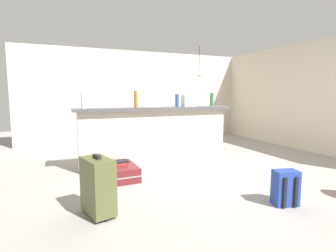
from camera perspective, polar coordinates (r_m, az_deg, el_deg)
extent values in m
cube|color=gray|center=(4.96, 5.41, -8.77)|extent=(13.00, 13.00, 0.05)
cube|color=beige|center=(7.60, -5.53, 6.40)|extent=(6.60, 0.10, 2.50)
cube|color=beige|center=(6.98, 27.02, 5.64)|extent=(0.10, 6.00, 2.50)
cube|color=beige|center=(4.91, -2.42, -2.46)|extent=(2.80, 0.20, 1.03)
cube|color=#4C4C51|center=(4.86, -2.45, 3.83)|extent=(2.96, 0.40, 0.05)
cylinder|color=silver|center=(4.54, -17.86, 5.32)|extent=(0.08, 0.08, 0.27)
cylinder|color=#9E661E|center=(4.65, -6.97, 5.77)|extent=(0.06, 0.06, 0.29)
cylinder|color=#284C89|center=(4.96, 1.97, 5.54)|extent=(0.07, 0.07, 0.23)
cylinder|color=#2D6B38|center=(5.48, 9.45, 5.71)|extent=(0.07, 0.07, 0.26)
cube|color=silver|center=(5.15, 4.51, 5.49)|extent=(0.26, 0.18, 0.22)
cube|color=brown|center=(6.84, 6.34, 1.89)|extent=(1.10, 0.80, 0.04)
cylinder|color=brown|center=(6.36, 3.94, -1.82)|extent=(0.06, 0.06, 0.70)
cylinder|color=brown|center=(6.85, 11.27, -1.31)|extent=(0.06, 0.06, 0.70)
cylinder|color=brown|center=(6.97, 1.41, -1.04)|extent=(0.06, 0.06, 0.70)
cylinder|color=brown|center=(7.42, 8.32, -0.63)|extent=(0.06, 0.06, 0.70)
cube|color=#4C331E|center=(6.27, 8.76, -1.27)|extent=(0.48, 0.48, 0.04)
cube|color=#4C331E|center=(6.36, 7.66, 1.23)|extent=(0.40, 0.13, 0.48)
cylinder|color=#4C331E|center=(6.08, 8.72, -3.67)|extent=(0.04, 0.04, 0.41)
cylinder|color=#4C331E|center=(6.31, 10.79, -3.33)|extent=(0.04, 0.04, 0.41)
cylinder|color=#4C331E|center=(6.31, 6.67, -3.26)|extent=(0.04, 0.04, 0.41)
cylinder|color=#4C331E|center=(6.53, 8.73, -2.95)|extent=(0.04, 0.04, 0.41)
cylinder|color=black|center=(6.86, 6.76, 14.34)|extent=(0.01, 0.01, 0.59)
cone|color=white|center=(6.82, 6.72, 11.47)|extent=(0.34, 0.34, 0.14)
sphere|color=white|center=(6.82, 6.71, 10.80)|extent=(0.07, 0.07, 0.07)
cube|color=maroon|center=(4.23, -10.35, -9.72)|extent=(0.50, 0.69, 0.22)
cube|color=gray|center=(4.23, -10.35, -9.72)|extent=(0.51, 0.70, 0.02)
cube|color=#2D2D33|center=(4.61, -11.61, -8.35)|extent=(0.18, 0.14, 0.02)
cube|color=#51562D|center=(3.02, -14.93, -12.34)|extent=(0.34, 0.49, 0.60)
cylinder|color=black|center=(3.29, -16.10, -16.33)|extent=(0.04, 0.07, 0.06)
cylinder|color=black|center=(2.97, -13.23, -18.88)|extent=(0.04, 0.07, 0.06)
cube|color=#232328|center=(2.93, -15.12, -6.41)|extent=(0.07, 0.15, 0.04)
cube|color=#233D93|center=(3.49, 24.05, -12.10)|extent=(0.32, 0.24, 0.42)
cube|color=navy|center=(3.61, 23.04, -12.69)|extent=(0.23, 0.11, 0.19)
cube|color=black|center=(3.46, 25.95, -12.75)|extent=(0.04, 0.03, 0.36)
cube|color=black|center=(3.39, 23.94, -13.08)|extent=(0.04, 0.03, 0.36)
cube|color=#AD2D2D|center=(4.15, -10.50, -8.20)|extent=(0.25, 0.21, 0.04)
cube|color=black|center=(4.20, -10.16, -7.53)|extent=(0.22, 0.16, 0.03)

